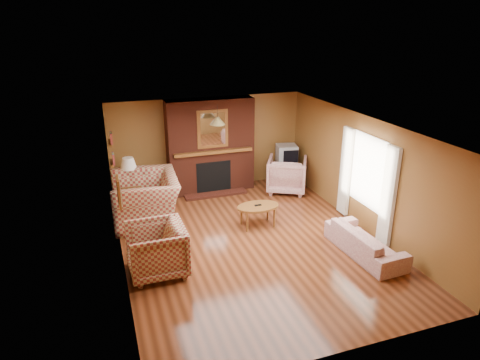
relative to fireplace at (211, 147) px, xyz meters
name	(u,v)px	position (x,y,z in m)	size (l,w,h in m)	color
floor	(251,242)	(0.00, -2.98, -1.18)	(6.50, 6.50, 0.00)	#441F0E
ceiling	(252,126)	(0.00, -2.98, 1.22)	(6.50, 6.50, 0.00)	white
wall_back	(208,143)	(0.00, 0.27, 0.02)	(6.50, 6.50, 0.00)	brown
wall_front	(343,278)	(0.00, -6.23, 0.02)	(6.50, 6.50, 0.00)	brown
wall_left	(118,204)	(-2.50, -2.98, 0.02)	(6.50, 6.50, 0.00)	brown
wall_right	(363,173)	(2.50, -2.98, 0.02)	(6.50, 6.50, 0.00)	brown
fireplace	(211,147)	(0.00, 0.00, 0.00)	(2.20, 0.82, 2.40)	#501D11
window_right	(366,180)	(2.45, -3.18, -0.06)	(0.10, 1.85, 2.00)	beige
bookshelf	(112,149)	(-2.44, -1.08, 0.48)	(0.09, 0.55, 0.71)	brown
botanical_print	(119,192)	(-2.47, -3.28, 0.37)	(0.05, 0.40, 0.50)	brown
pendant_light	(218,121)	(0.00, -0.68, 0.82)	(0.36, 0.36, 0.48)	black
plaid_loveseat	(146,199)	(-1.85, -1.28, -0.66)	(1.60, 1.40, 1.04)	maroon
plaid_armchair	(156,250)	(-1.95, -3.47, -0.73)	(0.98, 1.00, 0.91)	maroon
floral_sofa	(365,242)	(1.90, -4.11, -0.92)	(1.77, 0.69, 0.52)	beige
floral_armchair	(287,175)	(1.84, -0.70, -0.73)	(0.96, 0.99, 0.90)	beige
coffee_table	(258,208)	(0.39, -2.34, -0.76)	(0.93, 0.57, 0.50)	brown
side_table	(131,196)	(-2.10, -0.53, -0.86)	(0.49, 0.49, 0.65)	brown
table_lamp	(129,169)	(-2.10, -0.53, -0.19)	(0.38, 0.38, 0.62)	silver
tv_stand	(286,173)	(2.05, -0.18, -0.88)	(0.55, 0.50, 0.60)	black
crt_tv	(287,154)	(2.05, -0.19, -0.34)	(0.61, 0.60, 0.48)	#999CA1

